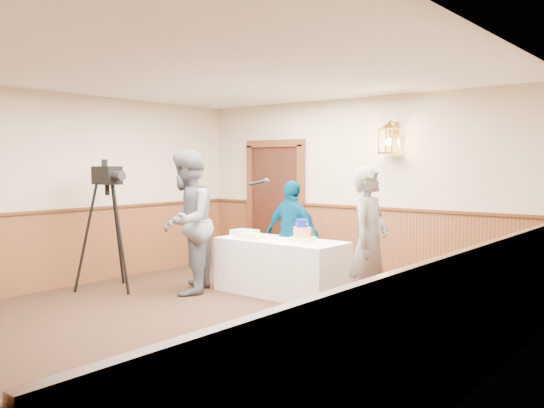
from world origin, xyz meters
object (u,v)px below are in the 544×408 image
(assistant_p, at_px, (292,234))
(tv_camera_rig, at_px, (108,235))
(display_table, at_px, (281,267))
(tiered_cake, at_px, (302,233))
(sheet_cake_green, at_px, (245,232))
(baker, at_px, (370,242))
(sheet_cake_yellow, at_px, (250,236))
(interviewer, at_px, (187,222))

(assistant_p, xyz_separation_m, tv_camera_rig, (-1.93, -1.76, 0.01))
(display_table, relative_size, tiered_cake, 5.66)
(sheet_cake_green, xyz_separation_m, tv_camera_rig, (-1.33, -1.40, -0.00))
(display_table, height_order, tv_camera_rig, tv_camera_rig)
(sheet_cake_green, height_order, baker, baker)
(display_table, bearing_deg, tv_camera_rig, -146.88)
(display_table, height_order, assistant_p, assistant_p)
(tv_camera_rig, bearing_deg, sheet_cake_yellow, 38.27)
(display_table, relative_size, baker, 1.03)
(sheet_cake_yellow, distance_m, assistant_p, 0.65)
(baker, bearing_deg, sheet_cake_green, 76.20)
(display_table, relative_size, tv_camera_rig, 1.03)
(sheet_cake_green, relative_size, interviewer, 0.17)
(tiered_cake, bearing_deg, baker, -15.12)
(display_table, bearing_deg, tiered_cake, 6.34)
(sheet_cake_green, xyz_separation_m, interviewer, (-0.32, -0.83, 0.19))
(tiered_cake, relative_size, baker, 0.18)
(sheet_cake_green, bearing_deg, assistant_p, 31.25)
(tiered_cake, distance_m, interviewer, 1.59)
(tv_camera_rig, bearing_deg, assistant_p, 44.22)
(sheet_cake_yellow, bearing_deg, baker, -4.18)
(sheet_cake_yellow, xyz_separation_m, assistant_p, (0.31, 0.57, -0.01))
(sheet_cake_yellow, distance_m, baker, 1.97)
(tiered_cake, height_order, assistant_p, assistant_p)
(assistant_p, bearing_deg, baker, 158.17)
(tiered_cake, xyz_separation_m, tv_camera_rig, (-2.38, -1.37, -0.08))
(display_table, distance_m, interviewer, 1.43)
(tiered_cake, xyz_separation_m, interviewer, (-1.37, -0.81, 0.12))
(interviewer, height_order, baker, interviewer)
(interviewer, bearing_deg, tv_camera_rig, -93.27)
(display_table, distance_m, sheet_cake_yellow, 0.61)
(sheet_cake_green, relative_size, baker, 0.20)
(tiered_cake, bearing_deg, tv_camera_rig, -149.97)
(sheet_cake_yellow, relative_size, baker, 0.18)
(interviewer, bearing_deg, sheet_cake_green, 126.15)
(tiered_cake, bearing_deg, display_table, -173.66)
(interviewer, distance_m, tv_camera_rig, 1.17)
(sheet_cake_yellow, xyz_separation_m, tv_camera_rig, (-1.61, -1.19, 0.00))
(sheet_cake_green, distance_m, interviewer, 0.91)
(sheet_cake_green, distance_m, assistant_p, 0.70)
(tiered_cake, distance_m, tv_camera_rig, 2.74)
(baker, bearing_deg, sheet_cake_yellow, 80.81)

